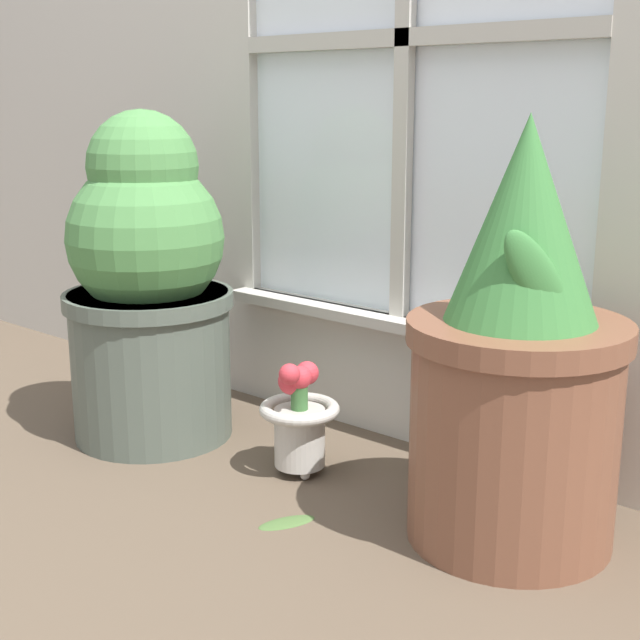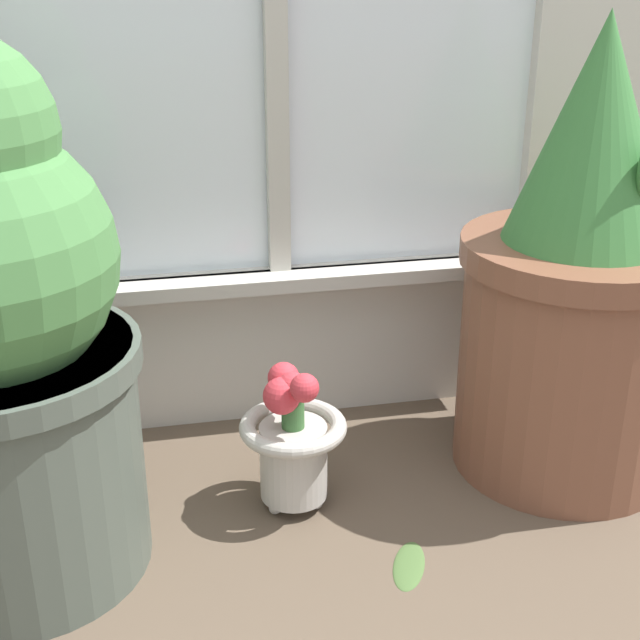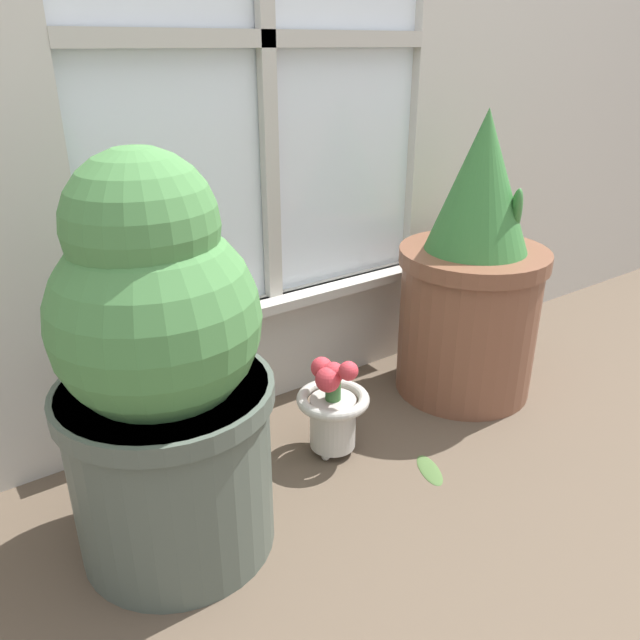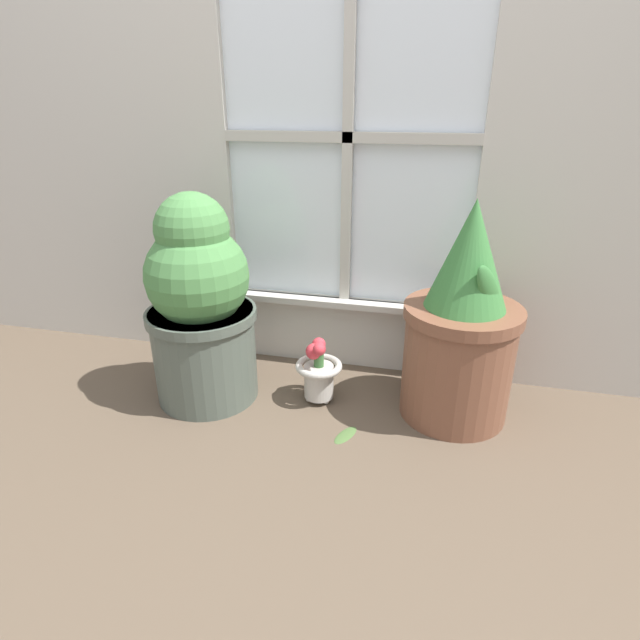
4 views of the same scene
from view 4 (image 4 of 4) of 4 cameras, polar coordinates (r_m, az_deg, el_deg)
name	(u,v)px [view 4 (image 4 of 4)]	position (r m, az deg, el deg)	size (l,w,h in m)	color
ground_plane	(309,446)	(1.60, -1.27, -14.18)	(10.00, 10.00, 0.00)	brown
potted_plant_left	(200,305)	(1.73, -13.50, 1.62)	(0.37, 0.37, 0.73)	#4C564C
potted_plant_right	(461,329)	(1.65, 15.84, -1.03)	(0.37, 0.37, 0.73)	brown
flower_vase	(319,370)	(1.75, -0.17, -5.79)	(0.16, 0.16, 0.24)	#BCB7AD
fallen_leaf	(346,434)	(1.64, 2.94, -12.91)	(0.08, 0.12, 0.01)	#476633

